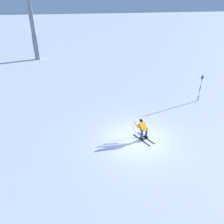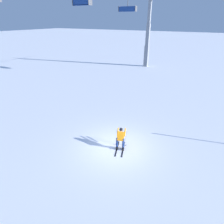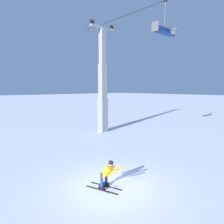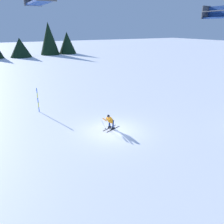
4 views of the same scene
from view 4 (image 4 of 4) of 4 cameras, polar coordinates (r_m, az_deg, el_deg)
name	(u,v)px [view 4 (image 4 of 4)]	position (r m, az deg, el deg)	size (l,w,h in m)	color
ground_plane	(112,131)	(18.66, 0.09, -4.66)	(260.00, 260.00, 0.00)	white
skier_carving_main	(110,121)	(18.56, -0.55, -2.20)	(1.74, 1.12, 1.49)	black
trail_marker_pole	(38,99)	(23.44, -18.10, 3.04)	(0.07, 0.28, 2.44)	blue
tree_line_ridge	(31,43)	(73.02, -19.72, 15.89)	(35.38, 8.27, 9.48)	black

